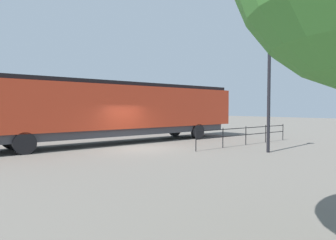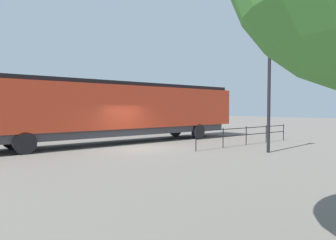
% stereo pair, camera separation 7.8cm
% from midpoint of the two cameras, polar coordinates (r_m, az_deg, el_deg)
% --- Properties ---
extents(ground_plane, '(120.00, 120.00, 0.00)m').
position_cam_midpoint_polar(ground_plane, '(17.14, -5.69, -5.35)').
color(ground_plane, '#666059').
extents(locomotive, '(2.87, 18.66, 3.89)m').
position_cam_midpoint_polar(locomotive, '(20.07, -8.09, 2.07)').
color(locomotive, red).
rests_on(locomotive, ground_plane).
extents(lamp_post, '(0.44, 0.44, 6.96)m').
position_cam_midpoint_polar(lamp_post, '(16.39, 18.34, 9.85)').
color(lamp_post, black).
rests_on(lamp_post, ground_plane).
extents(platform_fence, '(0.05, 8.66, 1.14)m').
position_cam_midpoint_polar(platform_fence, '(19.17, 14.30, -2.34)').
color(platform_fence, black).
rests_on(platform_fence, ground_plane).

